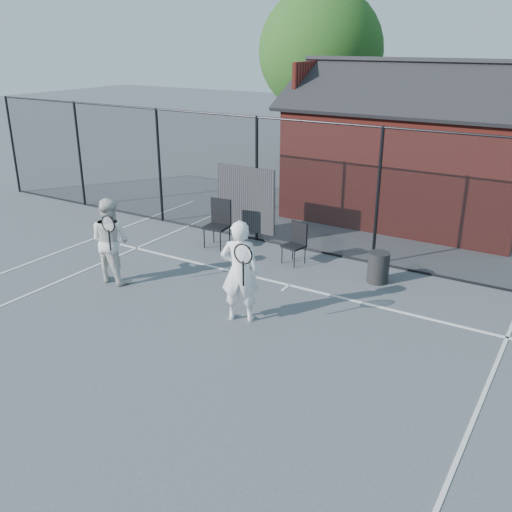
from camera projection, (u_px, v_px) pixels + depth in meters
The scene contains 10 objects.
ground at pixel (200, 350), 9.08m from camera, with size 80.00×80.00×0.00m, color #4A5055.
court_lines at pixel (143, 391), 8.03m from camera, with size 11.02×18.00×0.01m.
fence at pixel (321, 192), 12.69m from camera, with size 22.04×3.00×3.00m.
clubhouse at pixel (412, 158), 15.42m from camera, with size 6.50×4.36×4.19m.
tree_left at pixel (321, 52), 20.52m from camera, with size 4.48×4.48×6.44m.
player_front at pixel (240, 271), 9.77m from camera, with size 0.88×0.71×1.83m.
player_back at pixel (110, 240), 11.40m from camera, with size 0.95×0.71×1.74m.
chair_left at pixel (217, 225), 13.40m from camera, with size 0.53×0.55×1.10m, color black.
chair_right at pixel (294, 244), 12.43m from camera, with size 0.43×0.45×0.89m, color black.
waste_bin at pixel (378, 267), 11.53m from camera, with size 0.44×0.44×0.63m, color black.
Camera 1 is at (4.92, -6.30, 4.67)m, focal length 40.00 mm.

